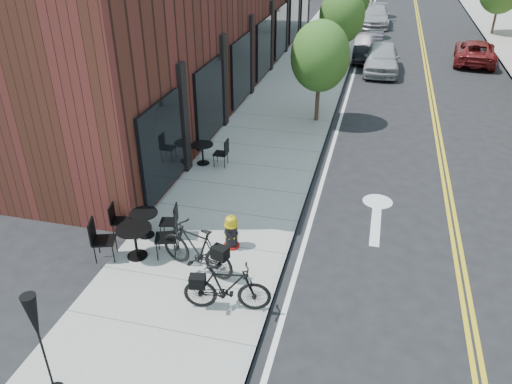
% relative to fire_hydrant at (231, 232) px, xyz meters
% --- Properties ---
extents(ground, '(120.00, 120.00, 0.00)m').
position_rel_fire_hydrant_xyz_m(ground, '(1.38, 0.01, -0.54)').
color(ground, black).
rests_on(ground, ground).
extents(sidewalk_near, '(4.00, 70.00, 0.12)m').
position_rel_fire_hydrant_xyz_m(sidewalk_near, '(-0.62, 10.01, -0.48)').
color(sidewalk_near, '#9E9B93').
rests_on(sidewalk_near, ground).
extents(building_near, '(5.00, 28.00, 7.00)m').
position_rel_fire_hydrant_xyz_m(building_near, '(-5.12, 14.01, 2.96)').
color(building_near, '#431F15').
rests_on(building_near, ground).
extents(tree_near_a, '(2.20, 2.20, 3.81)m').
position_rel_fire_hydrant_xyz_m(tree_near_a, '(0.78, 9.01, 2.06)').
color(tree_near_a, '#382B1E').
rests_on(tree_near_a, sidewalk_near).
extents(tree_near_b, '(2.30, 2.30, 3.98)m').
position_rel_fire_hydrant_xyz_m(tree_near_b, '(0.78, 17.01, 2.17)').
color(tree_near_b, '#382B1E').
rests_on(tree_near_b, sidewalk_near).
extents(fire_hydrant, '(0.41, 0.41, 0.89)m').
position_rel_fire_hydrant_xyz_m(fire_hydrant, '(0.00, 0.00, 0.00)').
color(fire_hydrant, maroon).
rests_on(fire_hydrant, sidewalk_near).
extents(bicycle_left, '(2.02, 1.12, 1.17)m').
position_rel_fire_hydrant_xyz_m(bicycle_left, '(-0.48, -1.07, 0.16)').
color(bicycle_left, black).
rests_on(bicycle_left, sidewalk_near).
extents(bicycle_right, '(1.85, 0.81, 1.08)m').
position_rel_fire_hydrant_xyz_m(bicycle_right, '(0.55, -2.12, 0.12)').
color(bicycle_right, black).
rests_on(bicycle_right, sidewalk_near).
extents(bistro_set_a, '(1.95, 1.08, 1.03)m').
position_rel_fire_hydrant_xyz_m(bistro_set_a, '(-2.05, -0.93, 0.10)').
color(bistro_set_a, black).
rests_on(bistro_set_a, sidewalk_near).
extents(bistro_set_b, '(1.65, 0.83, 0.87)m').
position_rel_fire_hydrant_xyz_m(bistro_set_b, '(-2.22, -0.08, 0.01)').
color(bistro_set_b, black).
rests_on(bistro_set_b, sidewalk_near).
extents(bistro_set_c, '(1.63, 0.71, 0.89)m').
position_rel_fire_hydrant_xyz_m(bistro_set_c, '(-2.22, 4.21, 0.02)').
color(bistro_set_c, black).
rests_on(bistro_set_c, sidewalk_near).
extents(patio_umbrella, '(0.34, 0.34, 2.10)m').
position_rel_fire_hydrant_xyz_m(patio_umbrella, '(-1.70, -4.80, 1.09)').
color(patio_umbrella, black).
rests_on(patio_umbrella, sidewalk_near).
extents(parked_car_a, '(1.81, 4.34, 1.47)m').
position_rel_fire_hydrant_xyz_m(parked_car_a, '(2.98, 17.01, 0.19)').
color(parked_car_a, '#A4A9AD').
rests_on(parked_car_a, ground).
extents(parked_car_b, '(1.55, 4.33, 1.42)m').
position_rel_fire_hydrant_xyz_m(parked_car_b, '(2.18, 19.54, 0.17)').
color(parked_car_b, black).
rests_on(parked_car_b, ground).
extents(parked_car_c, '(2.02, 4.81, 1.39)m').
position_rel_fire_hydrant_xyz_m(parked_car_c, '(2.18, 29.40, 0.15)').
color(parked_car_c, '#A2A3A7').
rests_on(parked_car_c, ground).
extents(parked_car_far, '(2.50, 4.66, 1.24)m').
position_rel_fire_hydrant_xyz_m(parked_car_far, '(7.89, 20.11, 0.08)').
color(parked_car_far, maroon).
rests_on(parked_car_far, ground).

